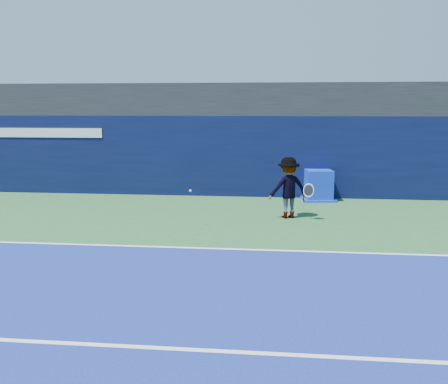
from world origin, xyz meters
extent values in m
plane|color=#295D2E|center=(0.00, 0.00, 0.00)|extent=(80.00, 80.00, 0.00)
cube|color=white|center=(0.00, 3.00, 0.01)|extent=(24.00, 0.10, 0.01)
cube|color=white|center=(0.00, -2.00, 0.01)|extent=(24.00, 0.10, 0.01)
cube|color=black|center=(0.00, 11.50, 3.60)|extent=(36.00, 3.00, 1.20)
cube|color=#090F33|center=(0.00, 10.50, 1.50)|extent=(36.00, 1.00, 3.00)
cube|color=white|center=(-7.00, 9.99, 2.35)|extent=(4.50, 0.04, 0.35)
cube|color=#0D2ABD|center=(3.38, 9.66, 0.55)|extent=(1.03, 1.03, 1.09)
cube|color=#0D2DC0|center=(3.38, 9.66, 0.04)|extent=(1.28, 1.28, 0.07)
imported|color=silver|center=(2.22, 6.61, 0.92)|extent=(1.36, 1.06, 1.85)
cylinder|color=black|center=(2.67, 6.36, 0.65)|extent=(0.09, 0.16, 0.29)
torus|color=white|center=(2.81, 6.31, 0.90)|extent=(0.34, 0.19, 0.33)
cylinder|color=black|center=(2.81, 6.31, 0.90)|extent=(0.28, 0.15, 0.28)
sphere|color=#C3DC18|center=(-0.52, 5.11, 1.04)|extent=(0.07, 0.07, 0.07)
camera|label=1|loc=(1.87, -8.38, 3.36)|focal=40.00mm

